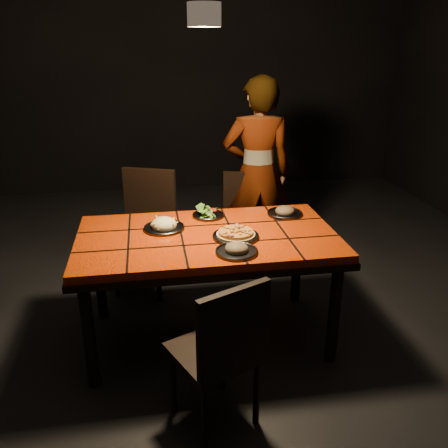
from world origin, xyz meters
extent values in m
cube|color=black|center=(0.00, 0.00, -0.02)|extent=(6.00, 7.00, 0.04)
cube|color=black|center=(0.00, 3.50, 1.50)|extent=(6.00, 0.04, 3.00)
cube|color=#F33F07|center=(0.00, 0.00, 0.72)|extent=(1.60, 0.90, 0.05)
cube|color=black|center=(0.00, 0.00, 0.68)|extent=(1.62, 0.92, 0.04)
cylinder|color=black|center=(-0.72, -0.37, 0.33)|extent=(0.07, 0.07, 0.66)
cylinder|color=black|center=(0.72, -0.37, 0.33)|extent=(0.07, 0.07, 0.66)
cylinder|color=black|center=(-0.72, 0.37, 0.33)|extent=(0.07, 0.07, 0.66)
cylinder|color=black|center=(0.72, 0.37, 0.33)|extent=(0.07, 0.07, 0.66)
cube|color=black|center=(-0.07, -0.74, 0.41)|extent=(0.51, 0.51, 0.04)
cube|color=black|center=(0.01, -0.89, 0.64)|extent=(0.37, 0.19, 0.42)
cylinder|color=black|center=(0.01, -0.53, 0.20)|extent=(0.03, 0.03, 0.40)
cylinder|color=black|center=(-0.27, -0.66, 0.20)|extent=(0.03, 0.03, 0.40)
cylinder|color=black|center=(0.14, -0.81, 0.20)|extent=(0.03, 0.03, 0.40)
cylinder|color=black|center=(-0.14, -0.94, 0.20)|extent=(0.03, 0.03, 0.40)
cube|color=black|center=(-0.41, 0.75, 0.45)|extent=(0.55, 0.55, 0.04)
cube|color=black|center=(-0.34, 0.93, 0.71)|extent=(0.41, 0.19, 0.46)
cylinder|color=black|center=(-0.63, 0.65, 0.22)|extent=(0.04, 0.04, 0.43)
cylinder|color=black|center=(-0.31, 0.53, 0.22)|extent=(0.04, 0.04, 0.43)
cylinder|color=black|center=(-0.51, 0.97, 0.22)|extent=(0.04, 0.04, 0.43)
cylinder|color=black|center=(-0.19, 0.85, 0.22)|extent=(0.04, 0.04, 0.43)
cube|color=black|center=(0.43, 0.93, 0.40)|extent=(0.46, 0.46, 0.04)
cube|color=black|center=(0.47, 1.10, 0.63)|extent=(0.37, 0.13, 0.41)
cylinder|color=black|center=(0.25, 0.82, 0.19)|extent=(0.03, 0.03, 0.39)
cylinder|color=black|center=(0.54, 0.75, 0.19)|extent=(0.03, 0.03, 0.39)
cylinder|color=black|center=(0.32, 1.12, 0.19)|extent=(0.03, 0.03, 0.39)
cylinder|color=black|center=(0.62, 1.05, 0.19)|extent=(0.03, 0.03, 0.39)
imported|color=brown|center=(0.58, 1.13, 0.81)|extent=(0.62, 0.44, 1.62)
cylinder|color=black|center=(0.00, 0.00, 2.00)|extent=(0.18, 0.18, 0.12)
cylinder|color=#3B3B41|center=(0.16, -0.08, 0.76)|extent=(0.28, 0.28, 0.01)
torus|color=#3B3B41|center=(0.16, -0.08, 0.76)|extent=(0.28, 0.28, 0.01)
cylinder|color=tan|center=(0.16, -0.08, 0.77)|extent=(0.34, 0.34, 0.01)
cylinder|color=gold|center=(0.16, -0.08, 0.78)|extent=(0.30, 0.30, 0.02)
cylinder|color=#3B3B41|center=(-0.26, 0.13, 0.76)|extent=(0.26, 0.26, 0.01)
torus|color=#3B3B41|center=(-0.26, 0.13, 0.76)|extent=(0.26, 0.26, 0.01)
ellipsoid|color=beige|center=(-0.26, 0.13, 0.78)|extent=(0.16, 0.16, 0.09)
cylinder|color=#3B3B41|center=(0.05, 0.31, 0.76)|extent=(0.21, 0.21, 0.01)
torus|color=#3B3B41|center=(0.05, 0.31, 0.76)|extent=(0.22, 0.22, 0.01)
cylinder|color=#3B3B41|center=(0.13, -0.30, 0.76)|extent=(0.24, 0.24, 0.01)
torus|color=#3B3B41|center=(0.13, -0.30, 0.76)|extent=(0.24, 0.24, 0.01)
ellipsoid|color=brown|center=(0.13, -0.30, 0.78)|extent=(0.15, 0.15, 0.08)
cylinder|color=#3B3B41|center=(0.57, 0.26, 0.76)|extent=(0.24, 0.24, 0.01)
torus|color=#3B3B41|center=(0.57, 0.26, 0.76)|extent=(0.24, 0.24, 0.01)
ellipsoid|color=brown|center=(0.57, 0.26, 0.78)|extent=(0.14, 0.14, 0.08)
camera|label=1|loc=(-0.34, -2.69, 1.88)|focal=38.00mm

